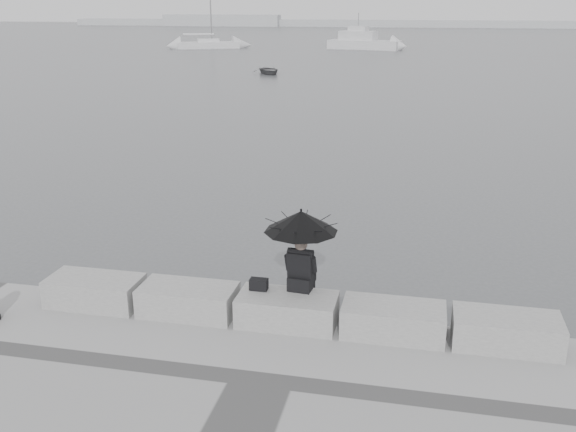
% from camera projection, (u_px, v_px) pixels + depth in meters
% --- Properties ---
extents(ground, '(360.00, 360.00, 0.00)m').
position_uv_depth(ground, '(293.00, 338.00, 11.04)').
color(ground, '#46484B').
rests_on(ground, ground).
extents(stone_block_far_left, '(1.60, 0.80, 0.50)m').
position_uv_depth(stone_block_far_left, '(95.00, 291.00, 11.07)').
color(stone_block_far_left, gray).
rests_on(stone_block_far_left, promenade).
extents(stone_block_left, '(1.60, 0.80, 0.50)m').
position_uv_depth(stone_block_left, '(188.00, 300.00, 10.73)').
color(stone_block_left, gray).
rests_on(stone_block_left, promenade).
extents(stone_block_centre, '(1.60, 0.80, 0.50)m').
position_uv_depth(stone_block_centre, '(287.00, 310.00, 10.39)').
color(stone_block_centre, gray).
rests_on(stone_block_centre, promenade).
extents(stone_block_right, '(1.60, 0.80, 0.50)m').
position_uv_depth(stone_block_right, '(393.00, 320.00, 10.05)').
color(stone_block_right, gray).
rests_on(stone_block_right, promenade).
extents(stone_block_far_right, '(1.60, 0.80, 0.50)m').
position_uv_depth(stone_block_far_right, '(506.00, 331.00, 9.71)').
color(stone_block_far_right, gray).
rests_on(stone_block_far_right, promenade).
extents(seated_person, '(1.20, 1.20, 1.39)m').
position_uv_depth(seated_person, '(301.00, 231.00, 10.24)').
color(seated_person, black).
rests_on(seated_person, stone_block_centre).
extents(bag, '(0.29, 0.17, 0.19)m').
position_uv_depth(bag, '(259.00, 284.00, 10.51)').
color(bag, black).
rests_on(bag, stone_block_centre).
extents(distant_landmass, '(180.00, 8.00, 2.80)m').
position_uv_depth(distant_landmass, '(389.00, 23.00, 155.74)').
color(distant_landmass, '#ACAFB2').
rests_on(distant_landmass, ground).
extents(sailboat_left, '(8.08, 5.50, 12.90)m').
position_uv_depth(sailboat_left, '(208.00, 44.00, 81.91)').
color(sailboat_left, silver).
rests_on(sailboat_left, ground).
extents(motor_cruiser, '(9.38, 4.78, 4.50)m').
position_uv_depth(motor_cruiser, '(365.00, 42.00, 80.07)').
color(motor_cruiser, silver).
rests_on(motor_cruiser, ground).
extents(dinghy, '(3.38, 2.79, 0.53)m').
position_uv_depth(dinghy, '(269.00, 71.00, 52.25)').
color(dinghy, slate).
rests_on(dinghy, ground).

